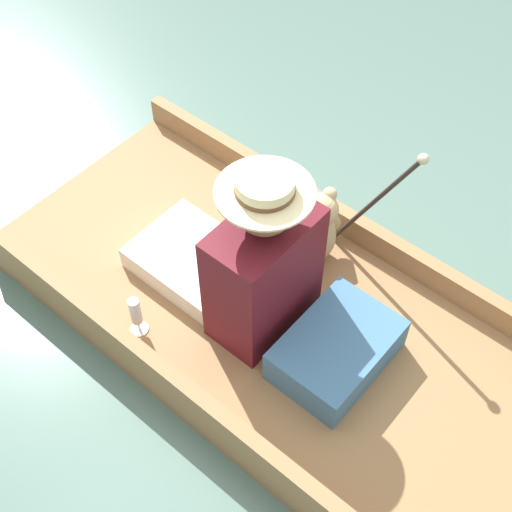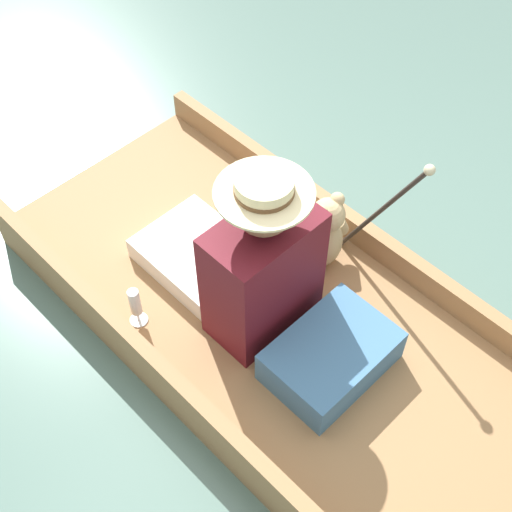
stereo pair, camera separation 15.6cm
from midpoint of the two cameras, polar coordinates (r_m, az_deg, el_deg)
ground_plane at (r=3.17m, az=3.08°, el=-6.05°), size 16.00×16.00×0.00m
punt_boat at (r=3.10m, az=3.15°, el=-5.23°), size 1.17×2.57×0.27m
seat_cushion at (r=2.86m, az=7.59°, el=-8.01°), size 0.50×0.35×0.17m
seated_person at (r=2.83m, az=0.93°, el=-0.52°), size 0.45×0.84×0.83m
teddy_bear at (r=3.09m, az=7.01°, el=1.72°), size 0.28×0.17×0.40m
wine_glass at (r=2.95m, az=-8.14°, el=-3.88°), size 0.08×0.08×0.21m
walking_cane at (r=2.92m, az=12.14°, el=4.09°), size 0.04×0.37×0.74m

